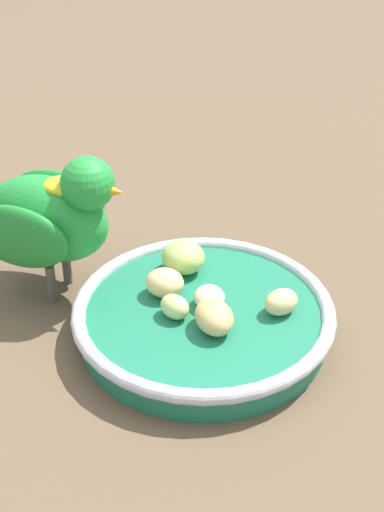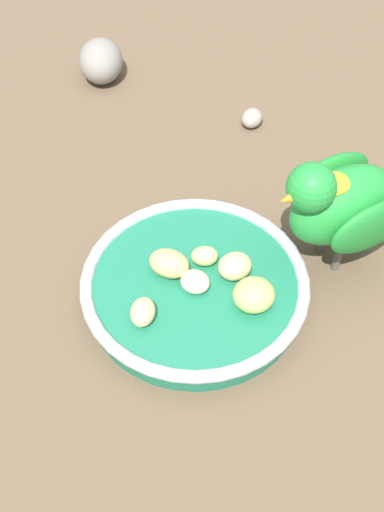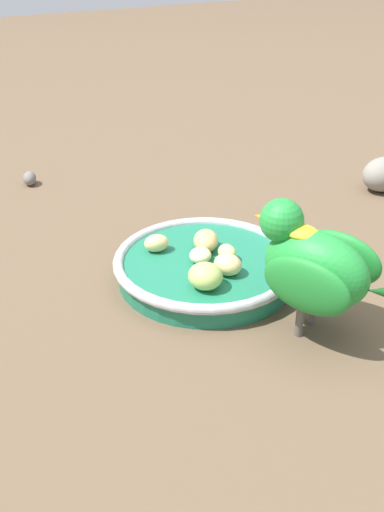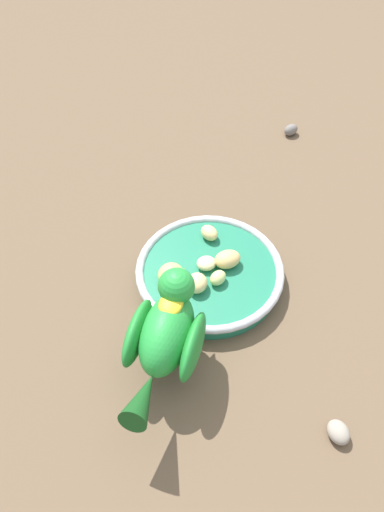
{
  "view_description": "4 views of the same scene",
  "coord_description": "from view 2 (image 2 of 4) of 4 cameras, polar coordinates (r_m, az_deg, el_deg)",
  "views": [
    {
      "loc": [
        0.33,
        0.32,
        0.37
      ],
      "look_at": [
        -0.0,
        -0.02,
        0.06
      ],
      "focal_mm": 49.24,
      "sensor_mm": 36.0,
      "label": 1
    },
    {
      "loc": [
        -0.37,
        0.01,
        0.51
      ],
      "look_at": [
        -0.0,
        0.0,
        0.07
      ],
      "focal_mm": 46.47,
      "sensor_mm": 36.0,
      "label": 2
    },
    {
      "loc": [
        -0.29,
        -0.57,
        0.39
      ],
      "look_at": [
        -0.02,
        -0.03,
        0.05
      ],
      "focal_mm": 45.16,
      "sensor_mm": 36.0,
      "label": 3
    },
    {
      "loc": [
        0.29,
        -0.35,
        0.59
      ],
      "look_at": [
        -0.01,
        -0.02,
        0.05
      ],
      "focal_mm": 35.19,
      "sensor_mm": 36.0,
      "label": 4
    }
  ],
  "objects": [
    {
      "name": "apple_piece_1",
      "position": [
        0.62,
        1.09,
        -0.01
      ],
      "size": [
        0.02,
        0.03,
        0.02
      ],
      "primitive_type": "ellipsoid",
      "rotation": [
        0.0,
        0.0,
        4.73
      ],
      "color": "#C6D17A",
      "rests_on": "feeding_bowl"
    },
    {
      "name": "feeding_bowl",
      "position": [
        0.62,
        -0.12,
        -2.69
      ],
      "size": [
        0.21,
        0.21,
        0.03
      ],
      "color": "#1E7251",
      "rests_on": "ground_plane"
    },
    {
      "name": "apple_piece_5",
      "position": [
        0.6,
        0.31,
        -2.04
      ],
      "size": [
        0.04,
        0.04,
        0.02
      ],
      "primitive_type": "ellipsoid",
      "rotation": [
        0.0,
        0.0,
        4.08
      ],
      "color": "beige",
      "rests_on": "feeding_bowl"
    },
    {
      "name": "apple_piece_2",
      "position": [
        0.59,
        5.35,
        -3.35
      ],
      "size": [
        0.05,
        0.05,
        0.03
      ],
      "primitive_type": "ellipsoid",
      "rotation": [
        0.0,
        0.0,
        5.0
      ],
      "color": "#B2CC66",
      "rests_on": "feeding_bowl"
    },
    {
      "name": "pebble_0",
      "position": [
        0.82,
        5.19,
        11.75
      ],
      "size": [
        0.04,
        0.04,
        0.02
      ],
      "primitive_type": "ellipsoid",
      "rotation": [
        0.0,
        0.0,
        5.85
      ],
      "color": "gray",
      "rests_on": "ground_plane"
    },
    {
      "name": "ground_plane",
      "position": [
        0.63,
        0.26,
        -4.13
      ],
      "size": [
        4.0,
        4.0,
        0.0
      ],
      "primitive_type": "plane",
      "color": "brown"
    },
    {
      "name": "apple_piece_4",
      "position": [
        0.58,
        -4.25,
        -4.82
      ],
      "size": [
        0.03,
        0.03,
        0.02
      ],
      "primitive_type": "ellipsoid",
      "rotation": [
        0.0,
        0.0,
        6.13
      ],
      "color": "#E5C67F",
      "rests_on": "feeding_bowl"
    },
    {
      "name": "apple_piece_3",
      "position": [
        0.61,
        3.71,
        -0.88
      ],
      "size": [
        0.04,
        0.04,
        0.02
      ],
      "primitive_type": "ellipsoid",
      "rotation": [
        0.0,
        0.0,
        5.23
      ],
      "color": "#E5C67F",
      "rests_on": "feeding_bowl"
    },
    {
      "name": "apple_piece_0",
      "position": [
        0.61,
        -1.98,
        -0.64
      ],
      "size": [
        0.04,
        0.05,
        0.02
      ],
      "primitive_type": "ellipsoid",
      "rotation": [
        0.0,
        0.0,
        1.11
      ],
      "color": "tan",
      "rests_on": "feeding_bowl"
    },
    {
      "name": "parrot",
      "position": [
        0.63,
        13.22,
        4.72
      ],
      "size": [
        0.13,
        0.18,
        0.14
      ],
      "rotation": [
        0.0,
        0.0,
        2.04
      ],
      "color": "#59544C",
      "rests_on": "ground_plane"
    },
    {
      "name": "rock_large",
      "position": [
        0.89,
        -7.85,
        16.31
      ],
      "size": [
        0.08,
        0.06,
        0.05
      ],
      "primitive_type": "ellipsoid",
      "rotation": [
        0.0,
        0.0,
        0.07
      ],
      "color": "gray",
      "rests_on": "ground_plane"
    }
  ]
}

